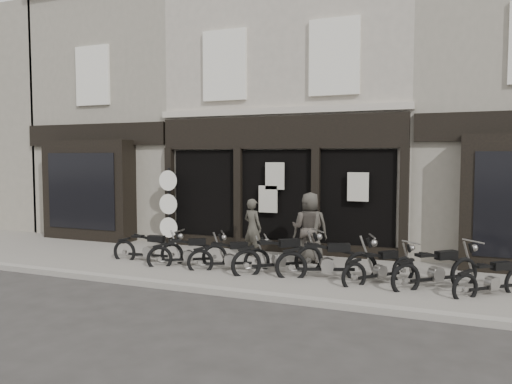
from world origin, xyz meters
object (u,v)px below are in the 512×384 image
at_px(motorcycle_4, 327,264).
at_px(advert_sign_post, 169,210).
at_px(motorcycle_0, 149,251).
at_px(motorcycle_6, 437,273).
at_px(motorcycle_5, 380,270).
at_px(motorcycle_3, 279,259).
at_px(man_centre, 308,228).
at_px(man_right, 310,227).
at_px(motorcycle_2, 230,259).
at_px(man_left, 253,228).
at_px(motorcycle_1, 188,255).
at_px(motorcycle_7, 492,282).

distance_m(motorcycle_4, advert_sign_post, 5.71).
height_order(motorcycle_0, motorcycle_6, motorcycle_6).
bearing_deg(motorcycle_5, motorcycle_0, 132.04).
bearing_deg(advert_sign_post, motorcycle_3, -25.47).
bearing_deg(motorcycle_0, man_centre, 16.10).
height_order(motorcycle_4, advert_sign_post, advert_sign_post).
bearing_deg(man_right, motorcycle_2, 26.23).
relative_size(motorcycle_4, man_centre, 1.24).
relative_size(motorcycle_4, man_left, 1.38).
bearing_deg(motorcycle_6, motorcycle_5, 137.64).
distance_m(motorcycle_3, motorcycle_4, 1.15).
bearing_deg(man_left, motorcycle_3, 150.69).
distance_m(motorcycle_6, man_right, 3.41).
distance_m(motorcycle_2, motorcycle_4, 2.33).
height_order(motorcycle_5, man_left, man_left).
bearing_deg(motorcycle_0, man_right, 15.63).
relative_size(motorcycle_0, motorcycle_1, 1.15).
relative_size(motorcycle_0, man_centre, 1.17).
xyz_separation_m(motorcycle_7, man_right, (-4.09, 1.54, 0.65)).
relative_size(motorcycle_1, motorcycle_7, 1.15).
height_order(motorcycle_1, motorcycle_4, motorcycle_4).
height_order(motorcycle_0, man_right, man_right).
relative_size(motorcycle_3, advert_sign_post, 0.75).
relative_size(motorcycle_2, motorcycle_3, 0.97).
xyz_separation_m(motorcycle_5, man_centre, (-2.02, 1.39, 0.61)).
xyz_separation_m(motorcycle_3, motorcycle_4, (1.15, -0.07, -0.00)).
bearing_deg(man_left, man_right, -164.47).
xyz_separation_m(motorcycle_5, man_left, (-3.57, 1.51, 0.53)).
height_order(motorcycle_2, motorcycle_3, motorcycle_3).
relative_size(man_centre, man_right, 0.97).
distance_m(motorcycle_4, man_left, 2.94).
relative_size(motorcycle_1, motorcycle_5, 1.10).
bearing_deg(man_right, man_centre, -27.05).
bearing_deg(man_centre, motorcycle_2, 46.32).
distance_m(motorcycle_1, man_centre, 3.05).
xyz_separation_m(motorcycle_0, motorcycle_4, (4.65, -0.00, 0.05)).
bearing_deg(motorcycle_2, motorcycle_4, -24.82).
bearing_deg(motorcycle_6, man_right, 112.77).
height_order(motorcycle_6, man_right, man_right).
bearing_deg(man_centre, motorcycle_7, 158.94).
bearing_deg(motorcycle_2, motorcycle_6, -24.80).
xyz_separation_m(motorcycle_4, motorcycle_6, (2.25, 0.09, -0.02)).
distance_m(motorcycle_5, man_left, 3.91).
distance_m(motorcycle_4, motorcycle_6, 2.26).
distance_m(motorcycle_1, motorcycle_2, 1.14).
relative_size(motorcycle_7, man_centre, 0.88).
relative_size(motorcycle_3, motorcycle_4, 0.86).
xyz_separation_m(motorcycle_2, man_centre, (1.44, 1.55, 0.61)).
relative_size(motorcycle_2, advert_sign_post, 0.73).
distance_m(motorcycle_1, motorcycle_4, 3.47).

